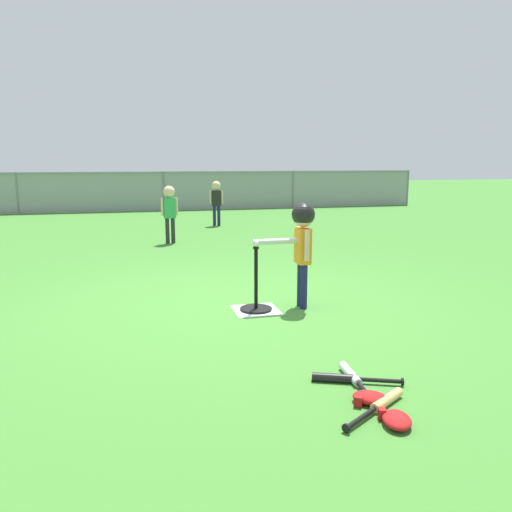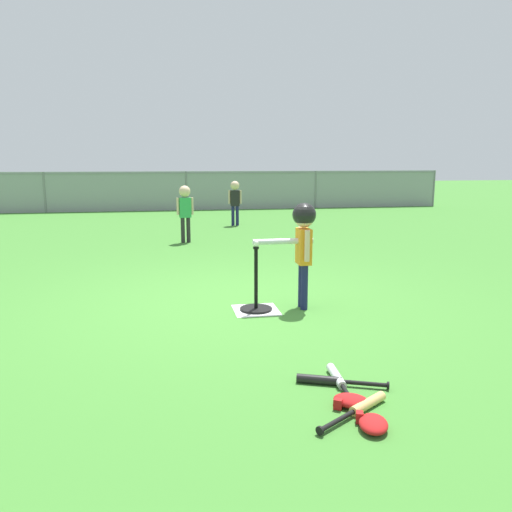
{
  "view_description": "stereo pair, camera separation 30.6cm",
  "coord_description": "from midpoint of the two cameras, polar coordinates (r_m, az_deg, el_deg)",
  "views": [
    {
      "loc": [
        -1.01,
        -5.04,
        1.47
      ],
      "look_at": [
        0.17,
        -0.29,
        0.55
      ],
      "focal_mm": 35.86,
      "sensor_mm": 36.0,
      "label": 1
    },
    {
      "loc": [
        -0.71,
        -5.1,
        1.47
      ],
      "look_at": [
        0.17,
        -0.29,
        0.55
      ],
      "focal_mm": 35.86,
      "sensor_mm": 36.0,
      "label": 2
    }
  ],
  "objects": [
    {
      "name": "ground_plane",
      "position": [
        5.35,
        -0.71,
        -5.31
      ],
      "size": [
        60.0,
        60.0,
        0.0
      ],
      "primitive_type": "plane",
      "color": "#3D7A2D"
    },
    {
      "name": "home_plate",
      "position": [
        5.11,
        1.73,
        -6.04
      ],
      "size": [
        0.44,
        0.44,
        0.01
      ],
      "primitive_type": "cube",
      "color": "white",
      "rests_on": "ground_plane"
    },
    {
      "name": "batting_tee",
      "position": [
        5.08,
        1.73,
        -5.01
      ],
      "size": [
        0.32,
        0.32,
        0.64
      ],
      "color": "black",
      "rests_on": "ground_plane"
    },
    {
      "name": "baseball_on_tee",
      "position": [
        4.96,
        1.77,
        1.44
      ],
      "size": [
        0.07,
        0.07,
        0.07
      ],
      "primitive_type": "sphere",
      "color": "white",
      "rests_on": "batting_tee"
    },
    {
      "name": "batter_child",
      "position": [
        5.06,
        6.98,
        2.44
      ],
      "size": [
        0.63,
        0.3,
        1.06
      ],
      "color": "#191E4C",
      "rests_on": "ground_plane"
    },
    {
      "name": "fielder_deep_right",
      "position": [
        9.26,
        -6.98,
        5.54
      ],
      "size": [
        0.3,
        0.2,
        1.03
      ],
      "color": "#262626",
      "rests_on": "ground_plane"
    },
    {
      "name": "fielder_deep_center",
      "position": [
        11.65,
        -1.6,
        6.59
      ],
      "size": [
        0.3,
        0.2,
        1.01
      ],
      "color": "#191E4C",
      "rests_on": "ground_plane"
    },
    {
      "name": "spare_bat_silver",
      "position": [
        3.56,
        11.74,
        -13.45
      ],
      "size": [
        0.1,
        0.64,
        0.06
      ],
      "color": "silver",
      "rests_on": "ground_plane"
    },
    {
      "name": "spare_bat_wood",
      "position": [
        3.25,
        14.47,
        -16.04
      ],
      "size": [
        0.54,
        0.38,
        0.06
      ],
      "color": "#DBB266",
      "rests_on": "ground_plane"
    },
    {
      "name": "spare_bat_black",
      "position": [
        3.54,
        10.65,
        -13.52
      ],
      "size": [
        0.58,
        0.27,
        0.06
      ],
      "color": "black",
      "rests_on": "ground_plane"
    },
    {
      "name": "glove_by_plate",
      "position": [
        3.07,
        15.83,
        -17.59
      ],
      "size": [
        0.22,
        0.26,
        0.07
      ],
      "color": "#B21919",
      "rests_on": "ground_plane"
    },
    {
      "name": "glove_near_bats",
      "position": [
        3.29,
        13.26,
        -15.5
      ],
      "size": [
        0.27,
        0.25,
        0.07
      ],
      "color": "#B21919",
      "rests_on": "ground_plane"
    },
    {
      "name": "outfield_fence",
      "position": [
        15.45,
        -7.21,
        7.37
      ],
      "size": [
        16.06,
        0.06,
        1.15
      ],
      "color": "slate",
      "rests_on": "ground_plane"
    }
  ]
}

